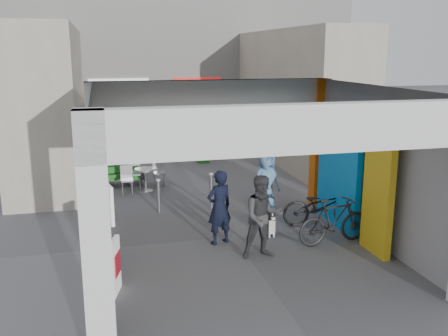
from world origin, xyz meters
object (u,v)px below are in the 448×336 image
object	(u,v)px
bicycle_front	(322,206)
bicycle_rear	(334,221)
cafe_set	(141,180)
man_elderly	(266,181)
man_with_dog	(219,207)
produce_stand	(123,175)
border_collie	(270,225)
white_van	(230,131)
man_back_turned	(263,217)
man_crates	(202,141)

from	to	relation	value
bicycle_front	bicycle_rear	world-z (taller)	bicycle_rear
cafe_set	man_elderly	xyz separation A→B (m)	(3.08, -3.00, 0.52)
cafe_set	man_with_dog	distance (m)	5.20
cafe_set	man_with_dog	bearing A→B (deg)	-75.25
produce_stand	bicycle_front	xyz separation A→B (m)	(4.56, -5.09, 0.16)
produce_stand	bicycle_front	bearing A→B (deg)	-68.23
border_collie	white_van	xyz separation A→B (m)	(2.05, 11.61, 0.39)
cafe_set	produce_stand	world-z (taller)	produce_stand
man_back_turned	man_elderly	distance (m)	3.14
border_collie	man_back_turned	size ratio (longest dim) A/B	0.36
man_elderly	man_crates	size ratio (longest dim) A/B	0.98
man_crates	bicycle_rear	distance (m)	9.12
produce_stand	bicycle_front	world-z (taller)	bicycle_front
cafe_set	man_with_dog	world-z (taller)	man_with_dog
man_back_turned	man_elderly	size ratio (longest dim) A/B	1.07
border_collie	man_back_turned	distance (m)	1.41
bicycle_front	bicycle_rear	bearing A→B (deg)	178.26
man_back_turned	white_van	size ratio (longest dim) A/B	0.47
produce_stand	man_crates	distance (m)	4.26
cafe_set	man_crates	xyz separation A→B (m)	(2.63, 3.42, 0.53)
produce_stand	white_van	size ratio (longest dim) A/B	0.35
produce_stand	man_back_turned	bearing A→B (deg)	-88.83
man_with_dog	man_elderly	size ratio (longest dim) A/B	1.03
produce_stand	man_back_turned	distance (m)	7.06
white_van	border_collie	bearing A→B (deg)	178.76
man_with_dog	man_crates	size ratio (longest dim) A/B	1.01
bicycle_rear	man_elderly	bearing A→B (deg)	7.73
man_elderly	produce_stand	bearing A→B (deg)	115.35
border_collie	white_van	size ratio (longest dim) A/B	0.17
man_with_dog	man_back_turned	bearing A→B (deg)	106.71
man_with_dog	bicycle_front	bearing A→B (deg)	171.31
man_elderly	man_back_turned	bearing A→B (deg)	-129.59
produce_stand	man_with_dog	size ratio (longest dim) A/B	0.79
bicycle_rear	bicycle_front	bearing A→B (deg)	-18.73
produce_stand	border_collie	distance (m)	6.27
man_back_turned	bicycle_rear	world-z (taller)	man_back_turned
border_collie	man_back_turned	xyz separation A→B (m)	(-0.56, -1.13, 0.63)
border_collie	man_elderly	world-z (taller)	man_elderly
man_with_dog	produce_stand	bearing A→B (deg)	-91.22
man_elderly	bicycle_rear	distance (m)	2.74
man_with_dog	bicycle_rear	distance (m)	2.58
bicycle_rear	white_van	world-z (taller)	white_van
man_back_turned	man_crates	size ratio (longest dim) A/B	1.05
cafe_set	man_crates	world-z (taller)	man_crates
border_collie	man_elderly	xyz separation A→B (m)	(0.50, 1.83, 0.57)
cafe_set	man_back_turned	xyz separation A→B (m)	(2.01, -5.95, 0.58)
bicycle_rear	white_van	size ratio (longest dim) A/B	0.47
cafe_set	man_crates	bearing A→B (deg)	52.45
man_elderly	man_with_dog	bearing A→B (deg)	-151.16
bicycle_front	man_with_dog	bearing A→B (deg)	110.32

